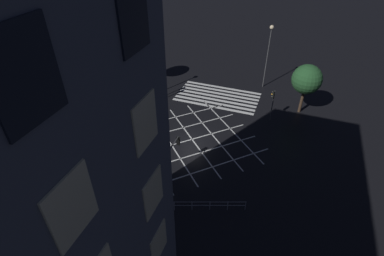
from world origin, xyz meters
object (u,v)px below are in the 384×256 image
Objects in this scene: traffic_light_sw_main at (273,99)px; street_lamp_west at (269,44)px; traffic_light_se_main at (163,80)px; street_tree_near at (307,79)px; traffic_light_ne_cross at (99,142)px; street_tree_far at (153,55)px; traffic_light_se_cross at (161,83)px; traffic_light_median_north at (173,151)px; street_lamp_east at (148,55)px.

street_lamp_west is (2.16, -8.36, 3.42)m from traffic_light_sw_main.
traffic_light_se_main is 0.56× the size of street_tree_near.
traffic_light_ne_cross is (14.28, 13.76, 0.00)m from traffic_light_sw_main.
traffic_light_ne_cross is 14.53m from traffic_light_se_main.
street_tree_far is at bearing 10.65° from traffic_light_ne_cross.
traffic_light_se_cross is 6.45m from street_tree_far.
traffic_light_median_north is 0.91× the size of traffic_light_ne_cross.
street_tree_far reaches higher than traffic_light_se_main.
street_lamp_west reaches higher than traffic_light_ne_cross.
traffic_light_se_main is (0.11, -0.95, -0.05)m from traffic_light_se_cross.
street_lamp_east is 5.38m from street_tree_far.
street_lamp_west reaches higher than street_tree_near.
street_tree_near is (-17.55, -3.44, 1.94)m from traffic_light_se_cross.
traffic_light_ne_cross is 0.74× the size of street_tree_far.
traffic_light_ne_cross reaches higher than traffic_light_se_main.
street_tree_far is (3.55, -5.23, 1.29)m from traffic_light_se_cross.
traffic_light_sw_main is (-7.23, -12.36, 0.16)m from traffic_light_median_north.
street_lamp_west is at bearing 31.89° from traffic_light_se_main.
street_lamp_east reaches higher than traffic_light_se_cross.
street_lamp_east is (1.83, -14.11, 2.94)m from traffic_light_ne_cross.
street_lamp_west reaches higher than traffic_light_se_main.
traffic_light_sw_main is 0.74× the size of street_tree_far.
traffic_light_median_north reaches higher than traffic_light_se_cross.
street_lamp_east is 16.09m from street_lamp_west.
traffic_light_median_north is 21.63m from street_lamp_west.
street_tree_far is (1.71, -4.69, -1.98)m from street_lamp_east.
traffic_light_ne_cross reaches higher than traffic_light_median_north.
traffic_light_se_cross is 0.41× the size of street_lamp_west.
street_tree_far is (21.10, -1.79, -0.65)m from street_tree_near.
traffic_light_se_cross is 14.27m from traffic_light_sw_main.
traffic_light_sw_main is 0.46× the size of street_lamp_west.
traffic_light_median_north is at bearing 76.25° from street_lamp_west.
street_tree_near is (-17.66, -2.49, 1.99)m from traffic_light_se_main.
traffic_light_median_north is at bearing 59.67° from traffic_light_sw_main.
traffic_light_se_cross is at bearing 30.03° from traffic_light_median_north.
street_tree_far reaches higher than traffic_light_median_north.
street_lamp_east is 1.26× the size of street_tree_near.
street_tree_near reaches higher than traffic_light_ne_cross.
traffic_light_se_cross is 1.02× the size of traffic_light_se_main.
traffic_light_sw_main is at bearing 104.49° from street_lamp_west.
traffic_light_se_cross is at bearing 163.71° from street_lamp_east.
traffic_light_se_cross is 3.80m from street_lamp_east.
traffic_light_ne_cross is 24.51m from street_tree_near.
street_tree_far is (10.59, -17.41, 1.12)m from traffic_light_median_north.
traffic_light_se_main is at bearing 31.89° from street_lamp_west.
traffic_light_se_main is 0.40× the size of street_lamp_west.
street_tree_near is at bearing -171.50° from street_lamp_east.
street_lamp_east is at bearing 7.37° from traffic_light_ne_cross.
traffic_light_se_cross is 0.95m from traffic_light_se_main.
traffic_light_se_cross is 0.88× the size of traffic_light_ne_cross.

